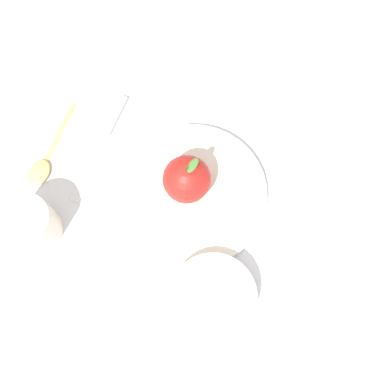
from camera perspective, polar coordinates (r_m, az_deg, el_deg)
name	(u,v)px	position (r m, az deg, el deg)	size (l,w,h in m)	color
ground_plane	(167,180)	(0.71, -3.30, 1.55)	(2.40, 2.40, 0.00)	silver
dinner_plate	(192,194)	(0.69, 0.00, -0.23)	(0.24, 0.24, 0.02)	silver
apple	(187,179)	(0.65, -0.70, 1.71)	(0.07, 0.07, 0.09)	#B21E19
side_bowl	(213,297)	(0.64, 2.81, -13.77)	(0.13, 0.13, 0.04)	white
cup	(29,224)	(0.69, -20.76, -3.95)	(0.08, 0.08, 0.07)	silver
knife	(104,137)	(0.75, -11.55, 7.11)	(0.16, 0.15, 0.01)	silver
spoon	(43,164)	(0.75, -19.13, 3.59)	(0.13, 0.13, 0.01)	#D8B766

